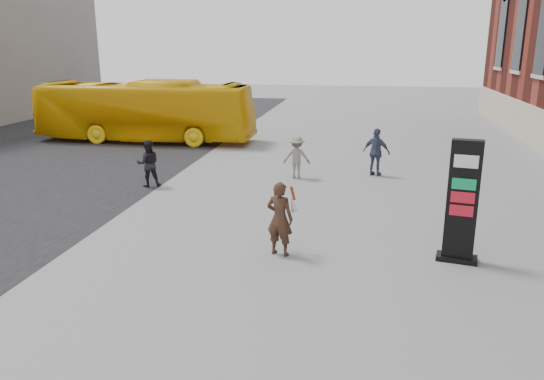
% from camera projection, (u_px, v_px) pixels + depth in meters
% --- Properties ---
extents(ground, '(100.00, 100.00, 0.00)m').
position_uv_depth(ground, '(279.00, 264.00, 11.60)').
color(ground, '#9E9EA3').
extents(info_pylon, '(0.94, 0.59, 2.72)m').
position_uv_depth(info_pylon, '(462.00, 202.00, 11.42)').
color(info_pylon, black).
rests_on(info_pylon, ground).
extents(woman, '(0.76, 0.72, 1.72)m').
position_uv_depth(woman, '(280.00, 218.00, 11.91)').
color(woman, '#362214').
rests_on(woman, ground).
extents(bus, '(10.55, 2.49, 2.94)m').
position_uv_depth(bus, '(145.00, 111.00, 25.63)').
color(bus, '#E7B40C').
rests_on(bus, road).
extents(pedestrian_a, '(0.94, 0.86, 1.57)m').
position_uv_depth(pedestrian_a, '(148.00, 163.00, 17.65)').
color(pedestrian_a, black).
rests_on(pedestrian_a, ground).
extents(pedestrian_b, '(1.00, 0.62, 1.50)m').
position_uv_depth(pedestrian_b, '(297.00, 157.00, 18.79)').
color(pedestrian_b, gray).
rests_on(pedestrian_b, ground).
extents(pedestrian_c, '(1.10, 0.78, 1.73)m').
position_uv_depth(pedestrian_c, '(376.00, 152.00, 19.06)').
color(pedestrian_c, '#3A435F').
rests_on(pedestrian_c, ground).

